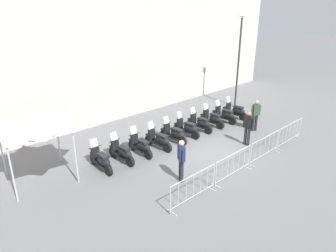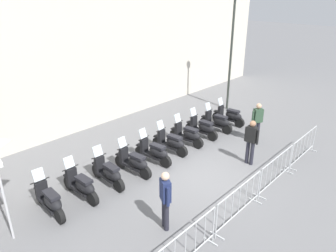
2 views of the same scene
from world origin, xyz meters
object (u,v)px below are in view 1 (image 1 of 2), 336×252
object	(u,v)px
officer_near_row_end	(248,126)
motorcycle_1	(122,153)
motorcycle_7	(213,119)
barrier_segment_3	(290,134)
motorcycle_2	(141,146)
canopy_tent	(32,119)
motorcycle_3	(159,140)
officer_by_barriers	(256,114)
barrier_segment_1	(233,165)
street_lamp	(239,53)
motorcycle_5	(187,128)
motorcycle_6	(200,123)
motorcycle_8	(225,115)
motorcycle_9	(236,111)
barrier_segment_2	(265,148)
motorcycle_0	(101,160)
barrier_segment_0	(193,188)
motorcycle_4	(174,134)
officer_mid_plaza	(181,158)

from	to	relation	value
officer_near_row_end	motorcycle_1	bearing A→B (deg)	161.94
motorcycle_7	barrier_segment_3	world-z (taller)	motorcycle_7
motorcycle_2	canopy_tent	distance (m)	4.78
motorcycle_3	officer_by_barriers	xyz separation A→B (m)	(5.52, -1.05, 0.53)
barrier_segment_1	street_lamp	xyz separation A→B (m)	(6.88, 6.43, 3.02)
officer_near_row_end	motorcycle_5	bearing A→B (deg)	124.34
motorcycle_5	street_lamp	distance (m)	6.92
motorcycle_6	motorcycle_5	bearing A→B (deg)	-171.55
officer_by_barriers	barrier_segment_3	bearing A→B (deg)	-88.18
motorcycle_8	street_lamp	distance (m)	4.50
motorcycle_5	motorcycle_9	world-z (taller)	same
motorcycle_1	motorcycle_2	xyz separation A→B (m)	(1.02, 0.13, 0.00)
barrier_segment_2	barrier_segment_3	xyz separation A→B (m)	(2.32, 0.34, 0.00)
motorcycle_0	motorcycle_7	size ratio (longest dim) A/B	1.00
officer_by_barriers	motorcycle_7	bearing A→B (deg)	129.67
motorcycle_0	motorcycle_8	bearing A→B (deg)	7.92
motorcycle_7	motorcycle_9	bearing A→B (deg)	6.31
motorcycle_6	street_lamp	xyz separation A→B (m)	(4.79, 2.01, 3.09)
street_lamp	barrier_segment_3	bearing A→B (deg)	-111.39
barrier_segment_0	barrier_segment_3	distance (m)	7.03
motorcycle_2	motorcycle_6	distance (m)	4.14
motorcycle_4	canopy_tent	distance (m)	6.68
barrier_segment_0	officer_by_barriers	distance (m)	7.59
officer_near_row_end	officer_by_barriers	xyz separation A→B (m)	(1.78, 1.04, 0.00)
officer_near_row_end	canopy_tent	xyz separation A→B (m)	(-9.07, 2.47, 1.53)
motorcycle_0	street_lamp	size ratio (longest dim) A/B	0.29
barrier_segment_3	motorcycle_1	bearing A→B (deg)	158.77
motorcycle_7	barrier_segment_3	bearing A→B (deg)	-68.59
barrier_segment_1	canopy_tent	distance (m)	7.84
street_lamp	motorcycle_3	bearing A→B (deg)	-161.86
motorcycle_4	officer_mid_plaza	bearing A→B (deg)	-121.99
motorcycle_7	barrier_segment_2	xyz separation A→B (m)	(-0.80, -4.22, 0.07)
motorcycle_7	barrier_segment_1	world-z (taller)	motorcycle_7
motorcycle_5	motorcycle_7	world-z (taller)	same
motorcycle_4	motorcycle_6	size ratio (longest dim) A/B	1.00
motorcycle_6	motorcycle_8	size ratio (longest dim) A/B	1.00
motorcycle_7	canopy_tent	distance (m)	9.63
motorcycle_0	officer_near_row_end	xyz separation A→B (m)	(6.83, -1.74, 0.53)
motorcycle_2	barrier_segment_3	size ratio (longest dim) A/B	0.77
officer_mid_plaza	motorcycle_6	bearing A→B (deg)	41.18
motorcycle_8	officer_near_row_end	xyz separation A→B (m)	(-1.36, -2.88, 0.53)
motorcycle_0	motorcycle_2	world-z (taller)	same
motorcycle_8	canopy_tent	bearing A→B (deg)	-177.77
canopy_tent	officer_near_row_end	bearing A→B (deg)	-15.26
motorcycle_8	barrier_segment_0	size ratio (longest dim) A/B	0.77
motorcycle_6	barrier_segment_2	size ratio (longest dim) A/B	0.77
motorcycle_6	motorcycle_9	distance (m)	3.10
motorcycle_6	officer_mid_plaza	world-z (taller)	officer_mid_plaza
motorcycle_9	officer_by_barriers	world-z (taller)	officer_by_barriers
motorcycle_8	barrier_segment_0	world-z (taller)	motorcycle_8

